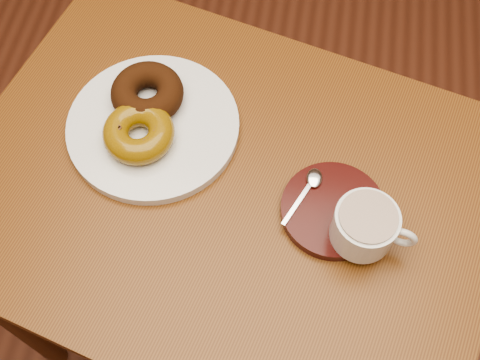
# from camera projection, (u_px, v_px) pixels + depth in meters

# --- Properties ---
(ground) EXTENTS (6.00, 6.00, 0.00)m
(ground) POSITION_uv_depth(u_px,v_px,m) (338.00, 274.00, 1.54)
(ground) COLOR #572B1B
(ground) RESTS_ON ground
(cafe_table) EXTENTS (0.88, 0.75, 0.72)m
(cafe_table) POSITION_uv_depth(u_px,v_px,m) (228.00, 218.00, 0.95)
(cafe_table) COLOR brown
(cafe_table) RESTS_ON ground
(donut_plate) EXTENTS (0.33, 0.33, 0.02)m
(donut_plate) POSITION_uv_depth(u_px,v_px,m) (153.00, 126.00, 0.89)
(donut_plate) COLOR silver
(donut_plate) RESTS_ON cafe_table
(donut_cinnamon) EXTENTS (0.15, 0.15, 0.04)m
(donut_cinnamon) POSITION_uv_depth(u_px,v_px,m) (147.00, 93.00, 0.88)
(donut_cinnamon) COLOR #33180A
(donut_cinnamon) RESTS_ON donut_plate
(donut_caramel) EXTENTS (0.11, 0.11, 0.04)m
(donut_caramel) POSITION_uv_depth(u_px,v_px,m) (139.00, 133.00, 0.85)
(donut_caramel) COLOR #835F0E
(donut_caramel) RESTS_ON donut_plate
(saucer) EXTENTS (0.19, 0.19, 0.02)m
(saucer) POSITION_uv_depth(u_px,v_px,m) (333.00, 210.00, 0.82)
(saucer) COLOR black
(saucer) RESTS_ON cafe_table
(coffee_cup) EXTENTS (0.11, 0.08, 0.06)m
(coffee_cup) POSITION_uv_depth(u_px,v_px,m) (366.00, 226.00, 0.77)
(coffee_cup) COLOR silver
(coffee_cup) RESTS_ON saucer
(teaspoon) EXTENTS (0.05, 0.09, 0.01)m
(teaspoon) POSITION_uv_depth(u_px,v_px,m) (311.00, 183.00, 0.83)
(teaspoon) COLOR silver
(teaspoon) RESTS_ON saucer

